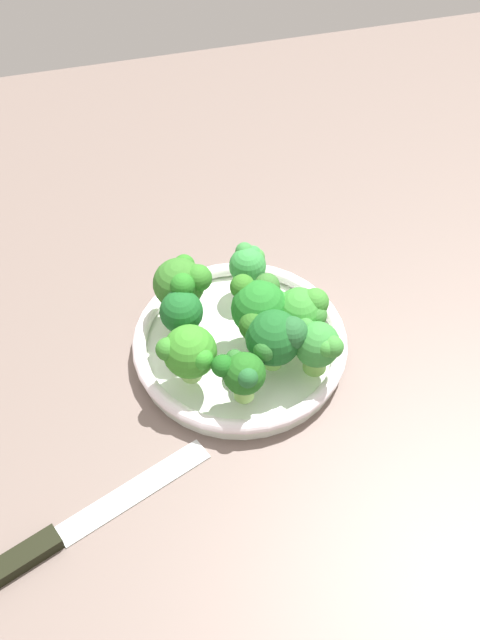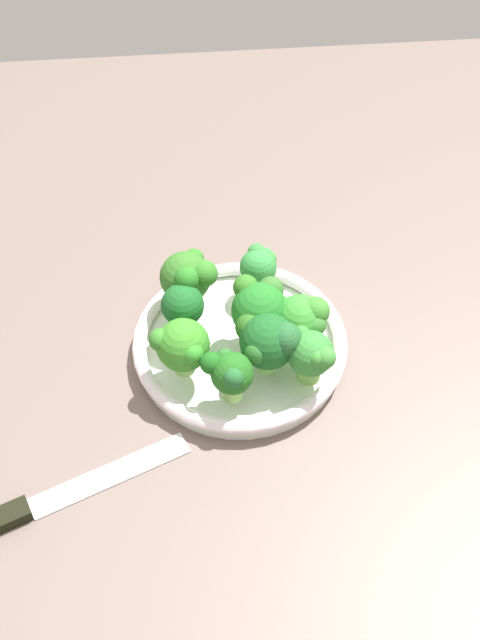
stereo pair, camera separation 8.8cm
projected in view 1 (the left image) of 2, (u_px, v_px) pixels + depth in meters
ground_plane at (230, 371)px, 92.68cm from camera, size 130.00×130.00×2.50cm
bowl at (240, 345)px, 91.65cm from camera, size 24.46×24.46×2.91cm
broccoli_floret_0 at (274, 337)px, 84.65cm from camera, size 6.55×6.80×7.54cm
broccoli_floret_1 at (248, 264)px, 93.40cm from camera, size 4.55×4.41×5.45cm
broccoli_floret_2 at (318, 346)px, 84.75cm from camera, size 5.44×4.97×6.52cm
broccoli_floret_3 at (189, 353)px, 83.95cm from camera, size 5.96×6.44×7.03cm
broccoli_floret_4 at (182, 283)px, 89.42cm from camera, size 6.52×6.56×7.57cm
broccoli_floret_5 at (239, 374)px, 82.36cm from camera, size 4.95×5.20×6.22cm
broccoli_floret_6 at (181, 310)px, 87.65cm from camera, size 5.50×4.81×6.70cm
broccoli_floret_7 at (301, 312)px, 87.70cm from camera, size 5.64×6.49×6.79cm
broccoli_floret_8 at (259, 306)px, 87.47cm from camera, size 6.76×6.26×7.65cm
knife at (59, 536)px, 77.62cm from camera, size 12.33×25.52×1.50cm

